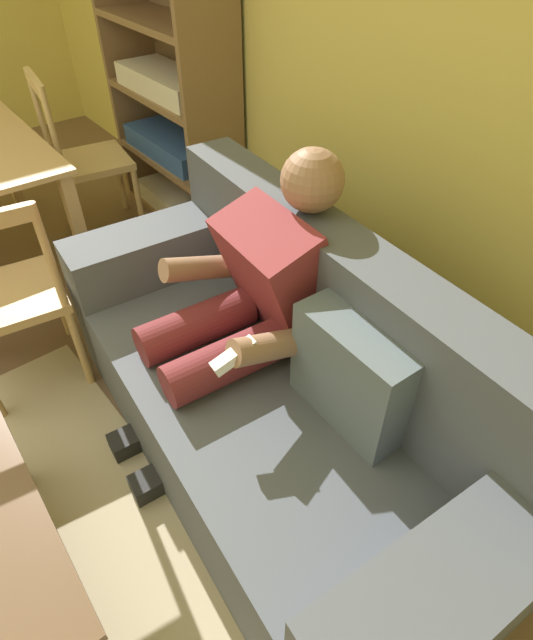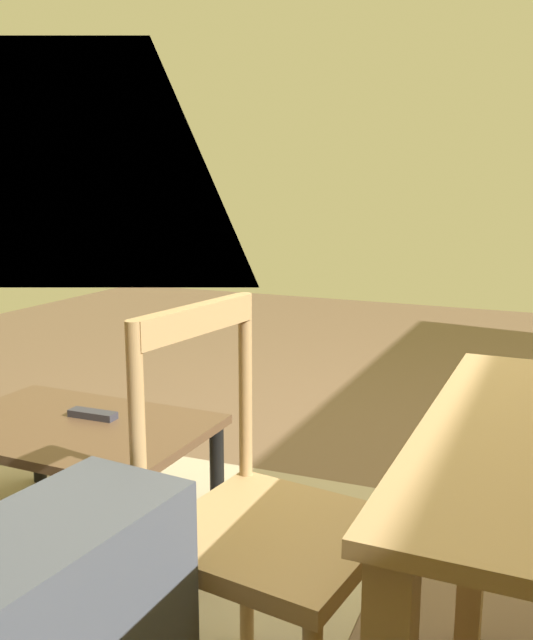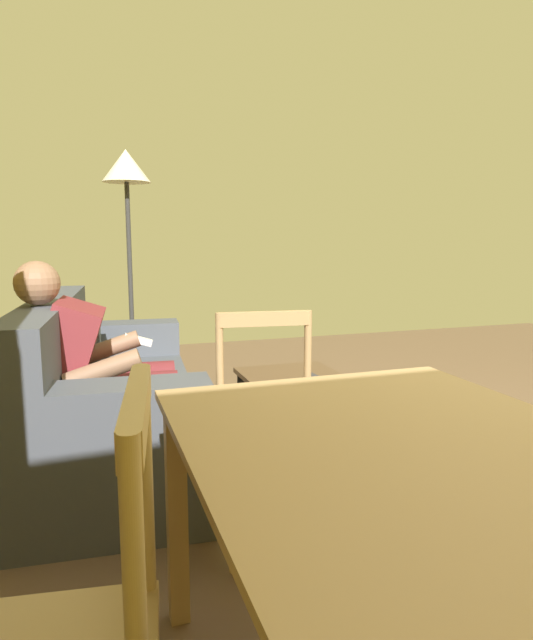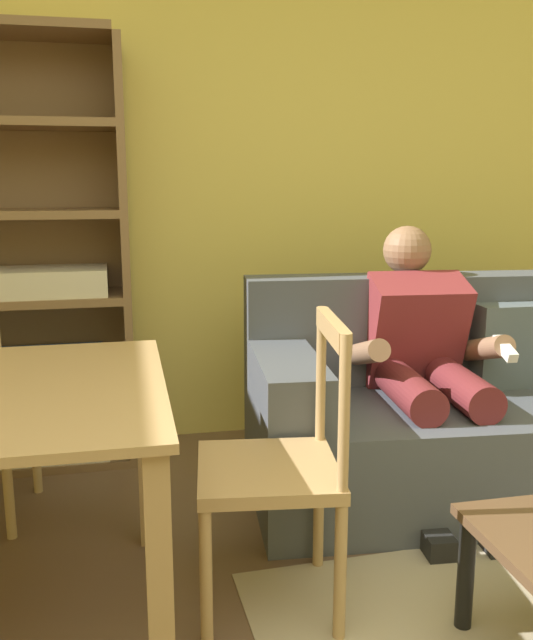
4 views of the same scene
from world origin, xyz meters
TOP-DOWN VIEW (x-y plane):
  - ground_plane at (0.00, 0.00)m, footprint 8.30×8.30m
  - couch at (1.00, 1.89)m, footprint 1.93×0.96m
  - person_lounging at (0.77, 1.91)m, footprint 0.62×0.95m
  - coffee_table at (0.91, 0.78)m, footprint 0.87×0.60m
  - tv_remote at (0.89, 0.70)m, footprint 0.17×0.06m
  - dining_table at (-1.04, 1.27)m, footprint 1.42×0.98m
  - dining_chair_facing_couch at (0.00, 1.27)m, footprint 0.47×0.47m
  - area_rug at (0.91, 0.78)m, footprint 2.05×1.47m
  - floor_lamp at (2.30, 1.63)m, footprint 0.36×0.36m

SIDE VIEW (x-z plane):
  - ground_plane at x=0.00m, z-range 0.00..0.00m
  - area_rug at x=0.91m, z-range 0.00..0.01m
  - coffee_table at x=0.91m, z-range 0.14..0.52m
  - couch at x=1.00m, z-range -0.11..0.78m
  - tv_remote at x=0.89m, z-range 0.38..0.41m
  - dining_chair_facing_couch at x=0.00m, z-range -0.01..0.90m
  - person_lounging at x=0.77m, z-range 0.03..1.13m
  - dining_table at x=-1.04m, z-range 0.28..1.02m
  - floor_lamp at x=2.30m, z-range 0.65..2.52m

